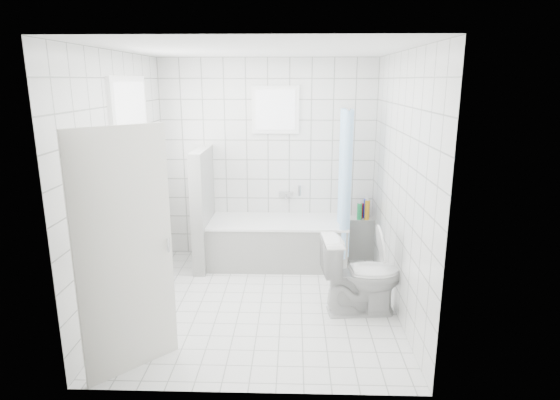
{
  "coord_description": "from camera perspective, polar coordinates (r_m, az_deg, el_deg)",
  "views": [
    {
      "loc": [
        0.34,
        -4.59,
        2.32
      ],
      "look_at": [
        0.19,
        0.35,
        1.05
      ],
      "focal_mm": 30.0,
      "sensor_mm": 36.0,
      "label": 1
    }
  ],
  "objects": [
    {
      "name": "curtain_rod",
      "position": [
        5.73,
        7.98,
        11.08
      ],
      "size": [
        0.02,
        0.8,
        0.02
      ],
      "primitive_type": "cylinder",
      "rotation": [
        1.57,
        0.0,
        0.0
      ],
      "color": "silver",
      "rests_on": "wall_back"
    },
    {
      "name": "bathtub",
      "position": [
        6.07,
        -0.3,
        -5.13
      ],
      "size": [
        1.75,
        0.77,
        0.58
      ],
      "color": "white",
      "rests_on": "ground"
    },
    {
      "name": "sill_bottles",
      "position": [
        5.25,
        -16.53,
        -0.41
      ],
      "size": [
        0.16,
        0.57,
        0.32
      ],
      "color": "#D753A1",
      "rests_on": "window_sill"
    },
    {
      "name": "partition_wall",
      "position": [
        5.99,
        -9.35,
        -0.98
      ],
      "size": [
        0.15,
        0.85,
        1.5
      ],
      "primitive_type": "cube",
      "color": "white",
      "rests_on": "ground"
    },
    {
      "name": "window_sill",
      "position": [
        5.36,
        -16.28,
        -1.98
      ],
      "size": [
        0.18,
        1.02,
        0.08
      ],
      "primitive_type": "cube",
      "color": "white",
      "rests_on": "wall_left"
    },
    {
      "name": "tub_faucet",
      "position": [
        6.22,
        0.72,
        0.76
      ],
      "size": [
        0.18,
        0.06,
        0.06
      ],
      "primitive_type": "cube",
      "color": "silver",
      "rests_on": "wall_back"
    },
    {
      "name": "shower_curtain",
      "position": [
        5.72,
        7.81,
        1.97
      ],
      "size": [
        0.14,
        0.48,
        1.78
      ],
      "primitive_type": null,
      "color": "#56AEFF",
      "rests_on": "curtain_rod"
    },
    {
      "name": "door",
      "position": [
        3.87,
        -18.31,
        -6.29
      ],
      "size": [
        0.59,
        0.6,
        2.0
      ],
      "primitive_type": "cube",
      "rotation": [
        0.0,
        0.0,
        -0.77
      ],
      "color": "silver",
      "rests_on": "ground"
    },
    {
      "name": "toilet",
      "position": [
        4.86,
        9.87,
        -8.99
      ],
      "size": [
        0.84,
        0.53,
        0.82
      ],
      "primitive_type": "imported",
      "rotation": [
        0.0,
        0.0,
        1.67
      ],
      "color": "white",
      "rests_on": "ground"
    },
    {
      "name": "tiled_ledge",
      "position": [
        6.37,
        9.92,
        -4.52
      ],
      "size": [
        0.4,
        0.24,
        0.55
      ],
      "primitive_type": "cube",
      "color": "white",
      "rests_on": "ground"
    },
    {
      "name": "ground",
      "position": [
        5.15,
        -2.3,
        -12.36
      ],
      "size": [
        3.0,
        3.0,
        0.0
      ],
      "primitive_type": "plane",
      "color": "white",
      "rests_on": "ground"
    },
    {
      "name": "wall_front",
      "position": [
        3.27,
        -4.35,
        -3.81
      ],
      "size": [
        2.8,
        0.02,
        2.6
      ],
      "primitive_type": "cube",
      "color": "white",
      "rests_on": "ground"
    },
    {
      "name": "ledge_bottles",
      "position": [
        6.22,
        10.16,
        -1.21
      ],
      "size": [
        0.16,
        0.15,
        0.26
      ],
      "color": "#1C36E4",
      "rests_on": "tiled_ledge"
    },
    {
      "name": "wall_back",
      "position": [
        6.18,
        -1.46,
        4.92
      ],
      "size": [
        2.8,
        0.02,
        2.6
      ],
      "primitive_type": "cube",
      "color": "white",
      "rests_on": "ground"
    },
    {
      "name": "window_left",
      "position": [
        5.22,
        -17.32,
        5.84
      ],
      "size": [
        0.01,
        0.9,
        1.4
      ],
      "primitive_type": "cube",
      "color": "white",
      "rests_on": "wall_left"
    },
    {
      "name": "ceiling",
      "position": [
        4.61,
        -2.64,
        17.89
      ],
      "size": [
        3.0,
        3.0,
        0.0
      ],
      "primitive_type": "plane",
      "rotation": [
        3.14,
        0.0,
        0.0
      ],
      "color": "white",
      "rests_on": "ground"
    },
    {
      "name": "wall_left",
      "position": [
        5.01,
        -18.64,
        1.91
      ],
      "size": [
        0.02,
        3.0,
        2.6
      ],
      "primitive_type": "cube",
      "color": "white",
      "rests_on": "ground"
    },
    {
      "name": "window_back",
      "position": [
        6.06,
        -0.56,
        10.92
      ],
      "size": [
        0.5,
        0.01,
        0.5
      ],
      "primitive_type": "cube",
      "color": "white",
      "rests_on": "wall_back"
    },
    {
      "name": "wall_right",
      "position": [
        4.82,
        14.4,
        1.73
      ],
      "size": [
        0.02,
        3.0,
        2.6
      ],
      "primitive_type": "cube",
      "color": "white",
      "rests_on": "ground"
    }
  ]
}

